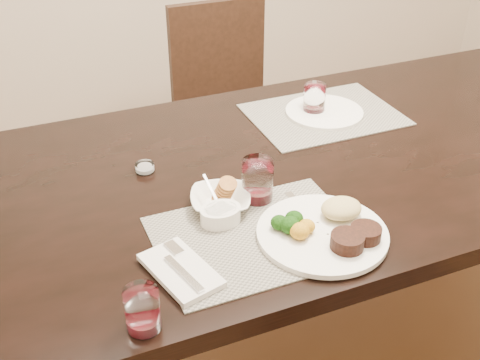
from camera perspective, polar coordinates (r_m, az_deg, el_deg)
name	(u,v)px	position (r m, az deg, el deg)	size (l,w,h in m)	color
ground_plane	(326,334)	(2.21, 8.14, -14.27)	(4.50, 4.50, 0.00)	#4F2C19
dining_table	(343,174)	(1.79, 9.78, 0.55)	(2.00, 1.00, 0.75)	black
chair_far	(227,100)	(2.60, -1.24, 7.59)	(0.42, 0.42, 0.90)	black
placemat_near	(257,236)	(1.38, 1.61, -5.37)	(0.46, 0.34, 0.00)	gray
placemat_far	(324,115)	(1.93, 7.94, 6.16)	(0.46, 0.34, 0.00)	gray
dinner_plate	(329,229)	(1.39, 8.41, -4.65)	(0.30, 0.30, 0.05)	white
napkin_fork	(181,270)	(1.29, -5.65, -8.49)	(0.15, 0.21, 0.02)	silver
steak_knife	(317,225)	(1.42, 7.30, -4.22)	(0.02, 0.23, 0.01)	white
cracker_bowl	(221,200)	(1.46, -1.86, -1.90)	(0.18, 0.18, 0.07)	white
sauce_ramekin	(220,214)	(1.41, -1.87, -3.24)	(0.10, 0.15, 0.08)	white
wine_glass_near	(257,182)	(1.48, 1.67, -0.19)	(0.08, 0.08, 0.11)	white
far_plate	(324,112)	(1.93, 7.99, 6.40)	(0.24, 0.24, 0.01)	white
wine_glass_far	(314,100)	(1.92, 7.06, 7.51)	(0.07, 0.07, 0.10)	white
wine_glass_side	(143,312)	(1.16, -9.21, -12.21)	(0.07, 0.07, 0.09)	white
salt_cellar	(145,168)	(1.63, -9.01, 1.14)	(0.05, 0.05, 0.02)	white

